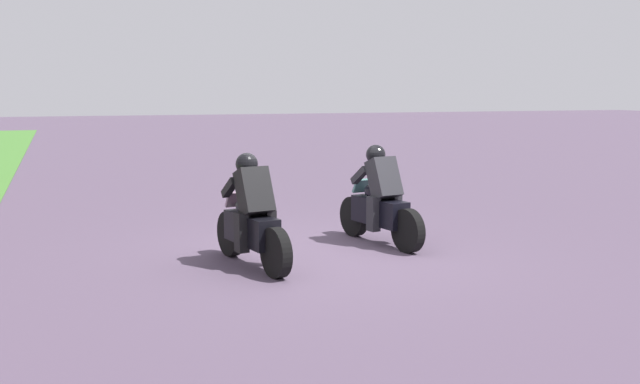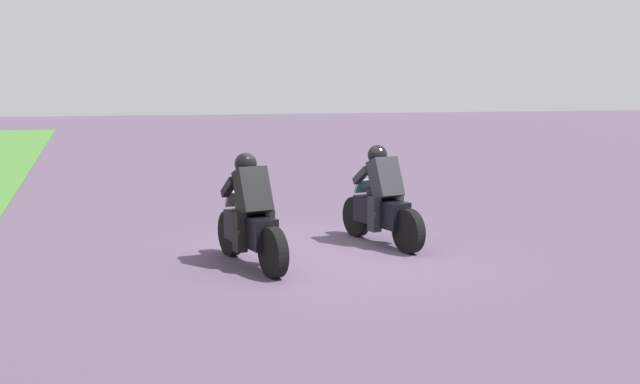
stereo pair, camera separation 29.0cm
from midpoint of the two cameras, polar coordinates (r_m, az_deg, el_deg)
The scene contains 3 objects.
ground_plane at distance 10.31m, azimuth -0.58°, elevation -4.96°, with size 120.00×120.00×0.00m, color #524357.
rider_lane_a at distance 10.91m, azimuth 4.03°, elevation -0.92°, with size 2.03×0.63×1.51m.
rider_lane_b at distance 9.54m, azimuth -6.32°, elevation -2.25°, with size 2.03×0.63×1.51m.
Camera 1 is at (-9.42, 3.47, 2.33)m, focal length 40.25 mm.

